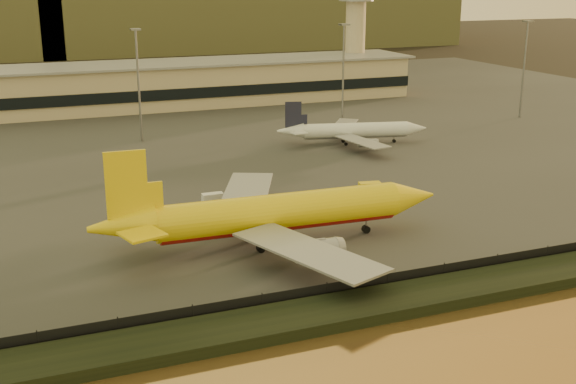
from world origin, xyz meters
name	(u,v)px	position (x,y,z in m)	size (l,w,h in m)	color
ground	(327,257)	(0.00, 0.00, 0.00)	(900.00, 900.00, 0.00)	black
embankment	(389,303)	(0.00, -17.00, 0.70)	(320.00, 7.00, 1.40)	black
tarmac	(170,127)	(0.00, 95.00, 0.10)	(320.00, 220.00, 0.20)	#2D2D2D
perimeter_fence	(373,285)	(0.00, -13.00, 1.30)	(300.00, 0.05, 2.20)	black
terminal_building	(94,89)	(-14.52, 125.55, 6.25)	(202.00, 25.00, 12.60)	tan
control_tower	(356,24)	(70.00, 131.00, 21.66)	(11.20, 11.20, 35.50)	tan
apron_light_masts	(251,71)	(15.00, 75.00, 15.70)	(152.20, 12.20, 25.40)	slate
dhl_cargo_jet	(274,214)	(-5.13, 6.71, 4.73)	(50.74, 49.75, 15.17)	yellow
white_narrowbody_jet	(353,131)	(33.90, 59.99, 3.16)	(34.16, 32.73, 9.91)	silver
gse_vehicle_yellow	(370,187)	(19.64, 24.74, 1.06)	(3.84, 1.73, 1.73)	yellow
gse_vehicle_white	(213,198)	(-7.75, 28.97, 0.99)	(3.51, 1.58, 1.58)	silver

